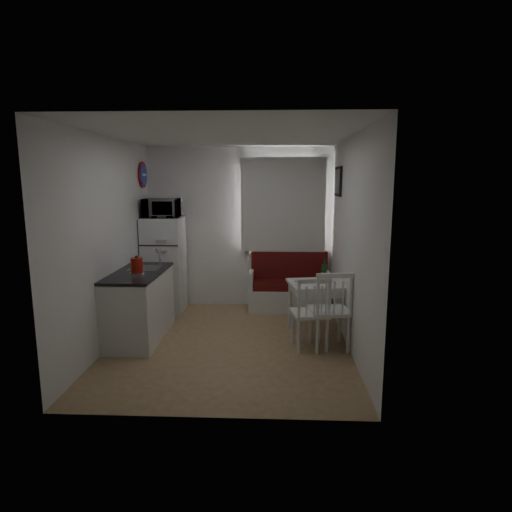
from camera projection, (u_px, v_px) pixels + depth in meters
The scene contains 22 objects.
floor at pixel (230, 343), 5.49m from camera, with size 3.00×3.50×0.02m, color olive.
ceiling at pixel (227, 134), 5.04m from camera, with size 3.00×3.50×0.02m, color white.
wall_back at pixel (240, 228), 6.99m from camera, with size 3.00×0.02×2.60m, color white.
wall_front at pixel (206, 274), 3.55m from camera, with size 3.00×0.02×2.60m, color white.
wall_left at pixel (109, 243), 5.33m from camera, with size 0.02×3.50×2.60m, color white.
wall_right at pixel (351, 244), 5.20m from camera, with size 0.02×3.50×2.60m, color white.
window at pixel (283, 208), 6.87m from camera, with size 1.22×0.06×1.47m, color white.
curtain at pixel (283, 205), 6.80m from camera, with size 1.35×0.02×1.50m, color silver.
kitchen_counter at pixel (140, 305), 5.62m from camera, with size 0.62×1.32×1.16m.
wall_sign at pixel (143, 175), 6.61m from camera, with size 0.40×0.40×0.03m, color #1A349C.
picture_frame at pixel (338, 181), 6.16m from camera, with size 0.04×0.52×0.42m, color black.
bench at pixel (289, 291), 6.89m from camera, with size 1.29×0.50×0.93m.
dining_table at pixel (324, 288), 5.80m from camera, with size 1.04×0.82×0.70m.
chair_left at pixel (311, 306), 5.17m from camera, with size 0.50×0.48×0.50m.
chair_right at pixel (331, 303), 5.14m from camera, with size 0.53×0.51×0.53m.
fridge at pixel (164, 264), 6.79m from camera, with size 0.60×0.60×1.50m, color white.
microwave at pixel (161, 208), 6.59m from camera, with size 0.53×0.36×0.29m, color white.
kettle at pixel (137, 266), 5.33m from camera, with size 0.18×0.18×0.23m, color #A3180D.
wine_bottle at pixel (324, 270), 5.86m from camera, with size 0.08×0.08×0.31m, color #143E1E, non-canonical shape.
drinking_glass_orange at pixel (322, 280), 5.73m from camera, with size 0.06×0.06×0.10m, color gold.
drinking_glass_blue at pixel (324, 278), 5.83m from camera, with size 0.06×0.06×0.11m, color #7EA9D7.
plate at pixel (303, 281), 5.82m from camera, with size 0.23×0.23×0.02m, color white.
Camera 1 is at (0.56, -5.19, 2.06)m, focal length 30.00 mm.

